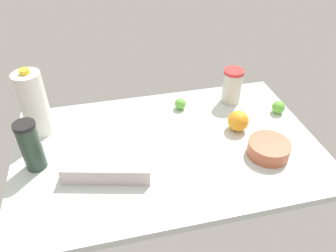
{
  "coord_description": "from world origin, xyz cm",
  "views": [
    {
      "loc": [
        -22.4,
        -95.75,
        89.44
      ],
      "look_at": [
        0.0,
        0.0,
        13.0
      ],
      "focal_mm": 35.0,
      "sensor_mm": 36.0,
      "label": 1
    }
  ],
  "objects_px": {
    "shaker_bottle": "(31,145)",
    "orange_loose": "(238,121)",
    "mixing_bowl": "(269,149)",
    "tumbler_cup": "(232,86)",
    "lime_far_back": "(180,104)",
    "milk_jug": "(34,104)",
    "egg_carton": "(107,168)",
    "lime_beside_bowl": "(278,107)"
  },
  "relations": [
    {
      "from": "shaker_bottle",
      "to": "orange_loose",
      "type": "bearing_deg",
      "value": 2.47
    },
    {
      "from": "shaker_bottle",
      "to": "mixing_bowl",
      "type": "bearing_deg",
      "value": -9.03
    },
    {
      "from": "tumbler_cup",
      "to": "shaker_bottle",
      "type": "height_order",
      "value": "shaker_bottle"
    },
    {
      "from": "lime_far_back",
      "to": "orange_loose",
      "type": "distance_m",
      "value": 0.28
    },
    {
      "from": "milk_jug",
      "to": "mixing_bowl",
      "type": "distance_m",
      "value": 0.94
    },
    {
      "from": "orange_loose",
      "to": "tumbler_cup",
      "type": "bearing_deg",
      "value": 75.88
    },
    {
      "from": "egg_carton",
      "to": "lime_far_back",
      "type": "distance_m",
      "value": 0.5
    },
    {
      "from": "milk_jug",
      "to": "lime_far_back",
      "type": "xyz_separation_m",
      "value": [
        0.61,
        0.03,
        -0.11
      ]
    },
    {
      "from": "egg_carton",
      "to": "lime_far_back",
      "type": "xyz_separation_m",
      "value": [
        0.36,
        0.35,
        -0.01
      ]
    },
    {
      "from": "shaker_bottle",
      "to": "lime_far_back",
      "type": "height_order",
      "value": "shaker_bottle"
    },
    {
      "from": "egg_carton",
      "to": "lime_beside_bowl",
      "type": "bearing_deg",
      "value": 29.43
    },
    {
      "from": "shaker_bottle",
      "to": "milk_jug",
      "type": "distance_m",
      "value": 0.22
    },
    {
      "from": "tumbler_cup",
      "to": "lime_far_back",
      "type": "xyz_separation_m",
      "value": [
        -0.25,
        -0.01,
        -0.06
      ]
    },
    {
      "from": "egg_carton",
      "to": "lime_beside_bowl",
      "type": "xyz_separation_m",
      "value": [
        0.78,
        0.22,
        -0.0
      ]
    },
    {
      "from": "egg_carton",
      "to": "tumbler_cup",
      "type": "bearing_deg",
      "value": 44.11
    },
    {
      "from": "lime_beside_bowl",
      "to": "lime_far_back",
      "type": "bearing_deg",
      "value": 162.83
    },
    {
      "from": "lime_far_back",
      "to": "lime_beside_bowl",
      "type": "bearing_deg",
      "value": -17.17
    },
    {
      "from": "tumbler_cup",
      "to": "orange_loose",
      "type": "height_order",
      "value": "tumbler_cup"
    },
    {
      "from": "milk_jug",
      "to": "mixing_bowl",
      "type": "xyz_separation_m",
      "value": [
        0.86,
        -0.35,
        -0.11
      ]
    },
    {
      "from": "tumbler_cup",
      "to": "mixing_bowl",
      "type": "height_order",
      "value": "tumbler_cup"
    },
    {
      "from": "shaker_bottle",
      "to": "egg_carton",
      "type": "bearing_deg",
      "value": -23.05
    },
    {
      "from": "lime_far_back",
      "to": "egg_carton",
      "type": "bearing_deg",
      "value": -136.13
    },
    {
      "from": "shaker_bottle",
      "to": "lime_far_back",
      "type": "xyz_separation_m",
      "value": [
        0.61,
        0.24,
        -0.07
      ]
    },
    {
      "from": "lime_far_back",
      "to": "orange_loose",
      "type": "relative_size",
      "value": 0.59
    },
    {
      "from": "egg_carton",
      "to": "lime_beside_bowl",
      "type": "distance_m",
      "value": 0.81
    },
    {
      "from": "tumbler_cup",
      "to": "orange_loose",
      "type": "xyz_separation_m",
      "value": [
        -0.05,
        -0.21,
        -0.04
      ]
    },
    {
      "from": "mixing_bowl",
      "to": "orange_loose",
      "type": "bearing_deg",
      "value": 107.6
    },
    {
      "from": "milk_jug",
      "to": "lime_far_back",
      "type": "relative_size",
      "value": 5.55
    },
    {
      "from": "shaker_bottle",
      "to": "lime_far_back",
      "type": "relative_size",
      "value": 3.78
    },
    {
      "from": "egg_carton",
      "to": "lime_beside_bowl",
      "type": "relative_size",
      "value": 5.39
    },
    {
      "from": "tumbler_cup",
      "to": "orange_loose",
      "type": "relative_size",
      "value": 1.87
    },
    {
      "from": "tumbler_cup",
      "to": "milk_jug",
      "type": "xyz_separation_m",
      "value": [
        -0.86,
        -0.03,
        0.05
      ]
    },
    {
      "from": "tumbler_cup",
      "to": "milk_jug",
      "type": "distance_m",
      "value": 0.86
    },
    {
      "from": "milk_jug",
      "to": "lime_far_back",
      "type": "height_order",
      "value": "milk_jug"
    },
    {
      "from": "egg_carton",
      "to": "mixing_bowl",
      "type": "bearing_deg",
      "value": 11.19
    },
    {
      "from": "lime_beside_bowl",
      "to": "shaker_bottle",
      "type": "bearing_deg",
      "value": -174.0
    },
    {
      "from": "mixing_bowl",
      "to": "orange_loose",
      "type": "height_order",
      "value": "orange_loose"
    },
    {
      "from": "milk_jug",
      "to": "tumbler_cup",
      "type": "bearing_deg",
      "value": 2.23
    },
    {
      "from": "shaker_bottle",
      "to": "lime_beside_bowl",
      "type": "distance_m",
      "value": 1.04
    },
    {
      "from": "mixing_bowl",
      "to": "lime_far_back",
      "type": "bearing_deg",
      "value": 123.54
    },
    {
      "from": "lime_far_back",
      "to": "orange_loose",
      "type": "bearing_deg",
      "value": -46.34
    },
    {
      "from": "shaker_bottle",
      "to": "lime_beside_bowl",
      "type": "relative_size",
      "value": 3.44
    }
  ]
}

